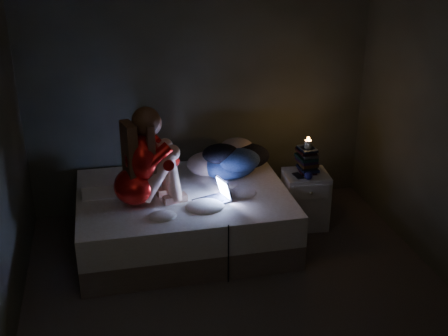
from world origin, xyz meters
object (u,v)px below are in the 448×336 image
object	(u,v)px
nightstand	(305,199)
candle	(308,144)
laptop	(211,191)
bed	(184,217)
woman	(133,159)
phone	(299,176)

from	to	relation	value
nightstand	candle	distance (m)	0.60
laptop	candle	size ratio (longest dim) A/B	3.88
bed	woman	world-z (taller)	woman
woman	bed	bearing A→B (deg)	8.51
woman	nightstand	bearing A→B (deg)	-4.90
woman	laptop	world-z (taller)	woman
phone	woman	bearing A→B (deg)	175.34
bed	laptop	size ratio (longest dim) A/B	6.38
woman	phone	distance (m)	1.69
woman	nightstand	world-z (taller)	woman
nightstand	phone	world-z (taller)	phone
woman	laptop	size ratio (longest dim) A/B	2.95
laptop	candle	bearing A→B (deg)	1.63
bed	woman	bearing A→B (deg)	-157.83
bed	woman	xyz separation A→B (m)	(-0.46, -0.19, 0.73)
bed	laptop	distance (m)	0.52
woman	candle	distance (m)	1.77
nightstand	phone	xyz separation A→B (m)	(-0.10, -0.06, 0.30)
laptop	nightstand	distance (m)	1.16
laptop	phone	distance (m)	0.99
woman	laptop	bearing A→B (deg)	-19.97
laptop	woman	bearing A→B (deg)	155.48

